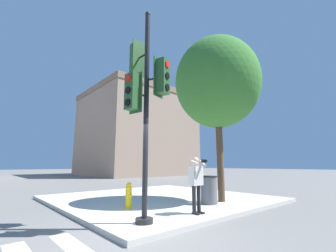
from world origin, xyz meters
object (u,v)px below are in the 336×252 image
(trash_bin, at_px, (209,190))
(street_tree, at_px, (217,83))
(fire_hydrant, at_px, (129,196))
(person_photographer, at_px, (196,179))
(traffic_signal_pole, at_px, (144,92))

(trash_bin, bearing_deg, street_tree, 1.91)
(fire_hydrant, bearing_deg, person_photographer, -60.96)
(street_tree, xyz_separation_m, fire_hydrant, (-3.38, 1.11, -4.30))
(person_photographer, height_order, fire_hydrant, person_photographer)
(person_photographer, distance_m, street_tree, 4.48)
(person_photographer, relative_size, fire_hydrant, 1.96)
(traffic_signal_pole, distance_m, fire_hydrant, 3.43)
(person_photographer, relative_size, street_tree, 0.24)
(traffic_signal_pole, relative_size, fire_hydrant, 6.88)
(traffic_signal_pole, height_order, trash_bin, traffic_signal_pole)
(person_photographer, xyz_separation_m, street_tree, (2.31, 0.82, 3.75))
(trash_bin, bearing_deg, person_photographer, -152.82)
(traffic_signal_pole, distance_m, person_photographer, 2.91)
(street_tree, xyz_separation_m, trash_bin, (-0.77, -0.03, -4.21))
(fire_hydrant, distance_m, trash_bin, 2.85)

